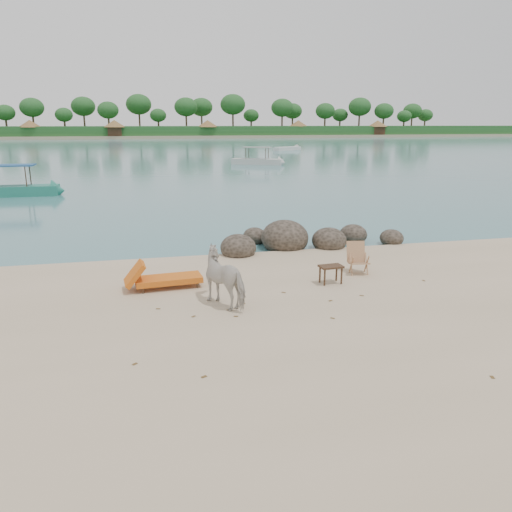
{
  "coord_description": "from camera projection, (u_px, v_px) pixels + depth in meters",
  "views": [
    {
      "loc": [
        -2.6,
        -8.81,
        3.96
      ],
      "look_at": [
        -0.16,
        2.0,
        1.0
      ],
      "focal_mm": 35.0,
      "sensor_mm": 36.0,
      "label": 1
    }
  ],
  "objects": [
    {
      "name": "deck_chair",
      "position": [
        359.0,
        260.0,
        13.36
      ],
      "size": [
        0.63,
        0.67,
        0.84
      ],
      "primitive_type": null,
      "rotation": [
        0.0,
        0.0,
        -0.18
      ],
      "color": "#AB7D55",
      "rests_on": "ground"
    },
    {
      "name": "far_shore",
      "position": [
        148.0,
        135.0,
        170.08
      ],
      "size": [
        420.0,
        90.0,
        1.4
      ],
      "primitive_type": "cube",
      "color": "tan",
      "rests_on": "ground"
    },
    {
      "name": "lounge_chair",
      "position": [
        169.0,
        277.0,
        12.27
      ],
      "size": [
        2.07,
        0.88,
        0.6
      ],
      "primitive_type": null,
      "rotation": [
        0.0,
        0.0,
        0.09
      ],
      "color": "orange",
      "rests_on": "ground"
    },
    {
      "name": "boulders",
      "position": [
        297.0,
        240.0,
        16.5
      ],
      "size": [
        6.35,
        2.87,
        1.16
      ],
      "rotation": [
        0.0,
        0.0,
        -0.11
      ],
      "color": "black",
      "rests_on": "ground"
    },
    {
      "name": "cow",
      "position": [
        227.0,
        278.0,
        11.07
      ],
      "size": [
        1.35,
        1.62,
        1.26
      ],
      "primitive_type": "imported",
      "rotation": [
        0.0,
        0.0,
        3.69
      ],
      "color": "beige",
      "rests_on": "ground"
    },
    {
      "name": "far_scenery",
      "position": [
        150.0,
        126.0,
        137.89
      ],
      "size": [
        420.0,
        18.0,
        9.5
      ],
      "color": "#1E4C1E",
      "rests_on": "ground"
    },
    {
      "name": "boat_far",
      "position": [
        287.0,
        148.0,
        74.88
      ],
      "size": [
        5.32,
        3.9,
        0.64
      ],
      "primitive_type": null,
      "rotation": [
        0.0,
        0.0,
        0.55
      ],
      "color": "silver",
      "rests_on": "water"
    },
    {
      "name": "boat_near",
      "position": [
        7.0,
        170.0,
        27.89
      ],
      "size": [
        5.84,
        1.38,
        2.84
      ],
      "primitive_type": null,
      "rotation": [
        0.0,
        0.0,
        -0.01
      ],
      "color": "#20725F",
      "rests_on": "water"
    },
    {
      "name": "dead_leaves",
      "position": [
        281.0,
        317.0,
        10.51
      ],
      "size": [
        7.36,
        4.92,
        0.0
      ],
      "color": "brown",
      "rests_on": "ground"
    },
    {
      "name": "side_table",
      "position": [
        331.0,
        276.0,
        12.58
      ],
      "size": [
        0.61,
        0.42,
        0.47
      ],
      "primitive_type": null,
      "rotation": [
        0.0,
        0.0,
        0.09
      ],
      "color": "#312213",
      "rests_on": "ground"
    },
    {
      "name": "boat_mid",
      "position": [
        257.0,
        150.0,
        49.36
      ],
      "size": [
        5.61,
        3.75,
        2.77
      ],
      "primitive_type": null,
      "rotation": [
        0.0,
        0.0,
        -0.48
      ],
      "color": "#BBBBB6",
      "rests_on": "water"
    },
    {
      "name": "water",
      "position": [
        155.0,
        144.0,
        94.69
      ],
      "size": [
        400.0,
        400.0,
        0.0
      ],
      "primitive_type": "plane",
      "color": "#3C7979",
      "rests_on": "ground"
    }
  ]
}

